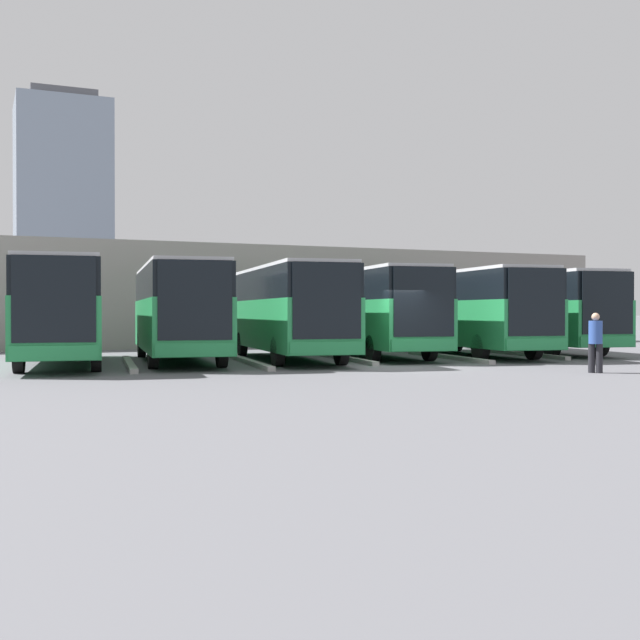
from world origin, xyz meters
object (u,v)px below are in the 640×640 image
Objects in this scene: bus_3 at (287,309)px; bus_4 at (178,309)px; bus_0 at (532,309)px; bus_5 at (63,308)px; bus_2 at (371,309)px; bus_1 at (467,309)px; pedestrian at (595,341)px.

bus_3 is 1.00× the size of bus_4.
bus_0 is 1.00× the size of bus_4.
bus_5 is at bearing 12.07° from bus_4.
bus_2 is at bearing -169.21° from bus_5.
bus_0 is 4.03m from bus_1.
bus_1 is at bearing -174.97° from bus_4.
bus_5 is at bearing 9.52° from bus_0.
pedestrian is (-10.02, 9.88, -0.96)m from bus_4.
bus_3 is (7.87, 0.06, 0.00)m from bus_1.
bus_1 is 1.00× the size of bus_4.
bus_3 is 3.98m from bus_4.
bus_5 is (7.87, -0.25, 0.00)m from bus_3.
pedestrian is at bearing 130.64° from bus_3.
bus_0 is at bearing -159.78° from bus_1.
bus_2 is 7.88m from bus_4.
bus_1 is at bearing 20.22° from bus_0.
bus_0 is at bearing -172.39° from bus_2.
bus_5 is 16.94m from pedestrian.
bus_5 is (11.80, 0.68, 0.00)m from bus_2.
bus_3 is 7.87m from bus_5.
pedestrian is at bearing 142.88° from bus_4.
bus_1 is (3.93, 0.89, 0.00)m from bus_0.
bus_4 is 14.10m from pedestrian.
bus_2 is 10.51m from pedestrian.
bus_0 is at bearing -170.48° from bus_5.
bus_2 is 1.00× the size of bus_3.
bus_2 and bus_3 have the same top height.
bus_0 is 7.87m from bus_2.
bus_0 and bus_2 have the same top height.
bus_3 is at bearing 179.26° from bus_4.
bus_3 is at bearing 7.94° from bus_1.
bus_5 is at bearing 5.64° from bus_3.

